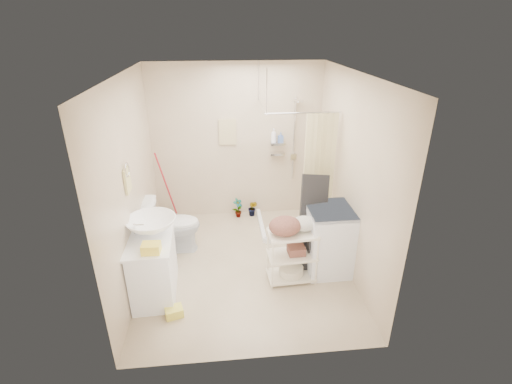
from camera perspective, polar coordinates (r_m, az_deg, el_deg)
floor at (r=5.35m, az=-1.69°, el=-11.17°), size 3.20×3.20×0.00m
ceiling at (r=4.37m, az=-2.13°, el=17.67°), size 2.80×3.20×0.04m
wall_back at (r=6.21m, az=-2.95°, el=7.50°), size 2.80×0.04×2.60m
wall_front at (r=3.30m, az=0.14°, el=-9.11°), size 2.80×0.04×2.60m
wall_left at (r=4.83m, az=-18.70°, el=1.01°), size 0.04×3.20×2.60m
wall_right at (r=4.99m, az=14.38°, el=2.34°), size 0.04×3.20×2.60m
vanity at (r=4.82m, az=-15.47°, el=-10.83°), size 0.55×0.94×0.81m
sink at (r=4.63m, az=-15.81°, el=-4.99°), size 0.74×0.74×0.21m
counter_basket at (r=4.29m, az=-15.84°, el=-8.30°), size 0.21×0.16×0.11m
floor_basket at (r=4.63m, az=-12.52°, el=-17.35°), size 0.34×0.30×0.16m
toilet at (r=5.61m, az=-12.84°, el=-4.94°), size 0.82×0.47×0.83m
mop at (r=6.35m, az=-13.90°, el=0.76°), size 0.14×0.14×1.26m
potted_plant_a at (r=6.48m, az=-2.80°, el=-2.47°), size 0.23×0.22×0.36m
potted_plant_b at (r=6.52m, az=-0.51°, el=-2.50°), size 0.21×0.20×0.30m
hanging_towel at (r=6.13m, az=-4.39°, el=9.18°), size 0.28×0.03×0.42m
towel_ring at (r=4.58m, az=-19.22°, el=1.96°), size 0.04×0.22×0.34m
tp_holder at (r=5.11m, az=-17.27°, el=-4.70°), size 0.08×0.12×0.14m
shower at (r=5.87m, az=5.73°, el=3.81°), size 1.10×1.10×2.10m
shampoo_bottle_a at (r=6.15m, az=2.72°, el=8.66°), size 0.10×0.10×0.23m
shampoo_bottle_b at (r=6.16m, az=3.82°, el=8.36°), size 0.09×0.09×0.17m
washing_machine at (r=5.14m, az=11.26°, el=-7.13°), size 0.64×0.66×0.92m
laundry_rack at (r=4.88m, az=5.57°, el=-9.11°), size 0.64×0.40×0.85m
ironing_board at (r=5.06m, az=8.72°, el=-4.67°), size 0.39×0.16×1.35m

